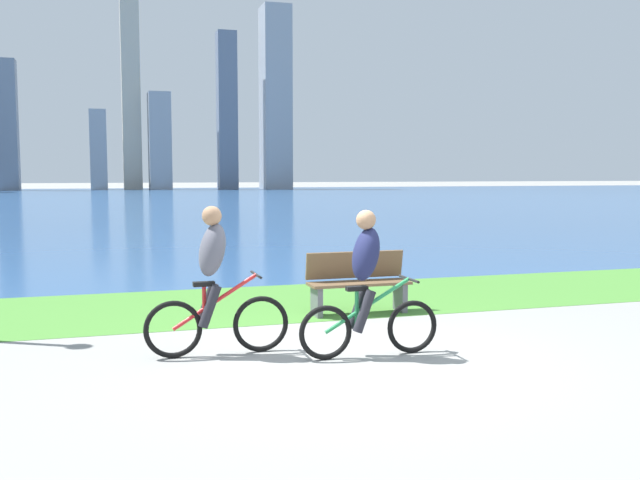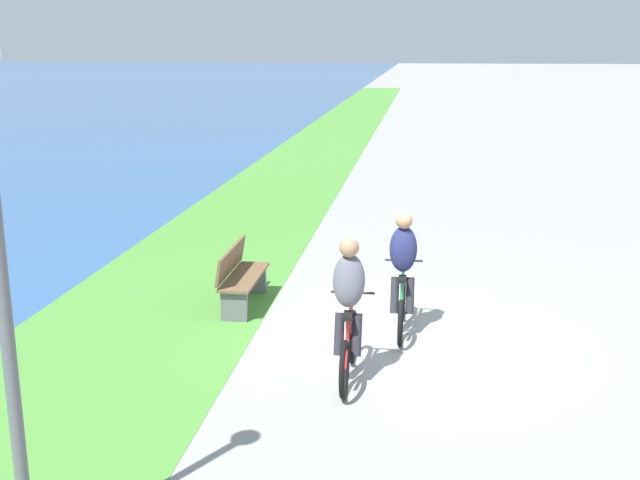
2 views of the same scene
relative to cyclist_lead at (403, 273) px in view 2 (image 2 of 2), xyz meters
The scene contains 5 objects.
ground_plane 0.85m from the cyclist_lead, behind, with size 300.00×300.00×0.00m, color gray.
grass_strip_bayside 3.68m from the cyclist_lead, 93.07° to the left, with size 120.00×3.29×0.01m, color #478433.
cyclist_lead is the anchor object (origin of this frame).
cyclist_trailing 1.71m from the cyclist_lead, 160.86° to the left, with size 1.64×0.52×1.69m.
bench_near_path 2.53m from the cyclist_lead, 72.19° to the left, with size 1.50×0.47×0.90m.
Camera 2 is at (-9.69, -0.22, 3.75)m, focal length 43.71 mm.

